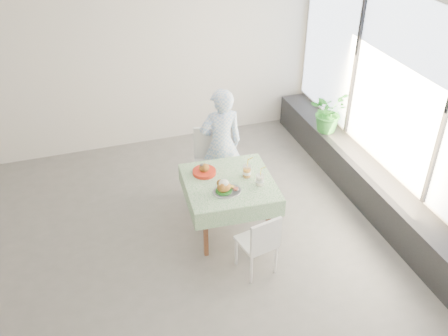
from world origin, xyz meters
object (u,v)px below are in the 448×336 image
object	(u,v)px
chair_far	(211,179)
juice_cup_orange	(247,172)
chair_near	(257,253)
potted_plant	(328,111)
cafe_table	(229,200)
diner	(221,144)
main_dish	(225,188)

from	to	relation	value
chair_far	juice_cup_orange	distance (m)	0.90
chair_near	chair_far	bearing A→B (deg)	93.26
chair_far	juice_cup_orange	size ratio (longest dim) A/B	3.24
juice_cup_orange	potted_plant	distance (m)	2.04
cafe_table	chair_far	bearing A→B (deg)	91.14
chair_near	cafe_table	bearing A→B (deg)	95.30
cafe_table	chair_far	size ratio (longest dim) A/B	1.14
diner	potted_plant	size ratio (longest dim) A/B	2.55
cafe_table	diner	world-z (taller)	diner
main_dish	juice_cup_orange	bearing A→B (deg)	32.93
main_dish	juice_cup_orange	xyz separation A→B (m)	(0.35, 0.22, 0.01)
chair_near	diner	bearing A→B (deg)	87.10
main_dish	juice_cup_orange	size ratio (longest dim) A/B	1.12
chair_near	juice_cup_orange	bearing A→B (deg)	78.53
cafe_table	potted_plant	bearing A→B (deg)	30.88
diner	potted_plant	bearing A→B (deg)	-167.47
diner	juice_cup_orange	bearing A→B (deg)	96.88
cafe_table	juice_cup_orange	size ratio (longest dim) A/B	3.68
main_dish	diner	bearing A→B (deg)	74.84
chair_near	juice_cup_orange	size ratio (longest dim) A/B	2.66
cafe_table	chair_near	xyz separation A→B (m)	(0.07, -0.76, -0.21)
juice_cup_orange	main_dish	bearing A→B (deg)	-147.07
main_dish	potted_plant	world-z (taller)	potted_plant
cafe_table	main_dish	size ratio (longest dim) A/B	3.28
cafe_table	main_dish	distance (m)	0.41
main_dish	chair_near	bearing A→B (deg)	-71.75
cafe_table	juice_cup_orange	world-z (taller)	juice_cup_orange
potted_plant	chair_near	bearing A→B (deg)	-134.15
chair_near	potted_plant	world-z (taller)	potted_plant
cafe_table	juice_cup_orange	xyz separation A→B (m)	(0.23, 0.03, 0.35)
potted_plant	juice_cup_orange	bearing A→B (deg)	-146.47
chair_near	main_dish	bearing A→B (deg)	108.25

